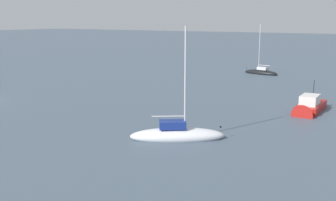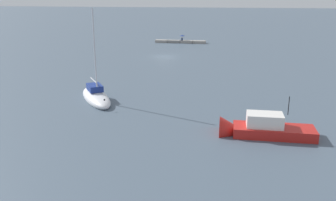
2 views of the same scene
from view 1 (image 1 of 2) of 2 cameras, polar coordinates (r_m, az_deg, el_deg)
sailboat_black_near at (r=78.41m, az=12.59°, el=3.78°), size 3.14×6.88×9.38m
sailboat_white_mid at (r=35.61m, az=1.23°, el=-4.69°), size 6.41×7.92×9.92m
motorboat_red_mid at (r=48.02m, az=18.62°, el=-1.03°), size 7.45×2.44×4.16m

